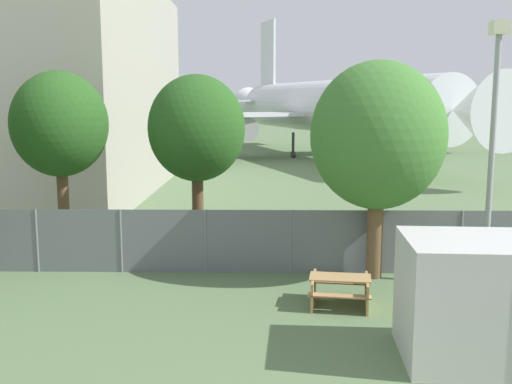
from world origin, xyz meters
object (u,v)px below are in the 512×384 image
at_px(tree_near_hangar, 60,125).
at_px(tree_left_of_cabin, 378,136).
at_px(airplane, 328,107).
at_px(picnic_bench_near_cabin, 340,288).
at_px(portable_cabin, 492,300).
at_px(tree_behind_benches, 197,129).

distance_m(tree_near_hangar, tree_left_of_cabin, 10.91).
bearing_deg(airplane, tree_near_hangar, -41.25).
bearing_deg(picnic_bench_near_cabin, portable_cabin, -49.71).
relative_size(tree_near_hangar, tree_behind_benches, 1.02).
xyz_separation_m(tree_near_hangar, tree_behind_benches, (4.73, 0.11, -0.14)).
relative_size(portable_cabin, tree_behind_benches, 0.60).
distance_m(airplane, tree_near_hangar, 34.56).
height_order(picnic_bench_near_cabin, tree_behind_benches, tree_behind_benches).
bearing_deg(picnic_bench_near_cabin, airplane, 84.78).
distance_m(picnic_bench_near_cabin, tree_behind_benches, 8.36).
xyz_separation_m(airplane, tree_behind_benches, (-7.78, -32.10, -0.31)).
relative_size(airplane, tree_left_of_cabin, 6.76).
bearing_deg(picnic_bench_near_cabin, tree_near_hangar, 146.19).
xyz_separation_m(tree_left_of_cabin, tree_behind_benches, (-5.58, 3.68, 0.02)).
bearing_deg(tree_near_hangar, airplane, 68.77).
height_order(tree_near_hangar, tree_behind_benches, tree_near_hangar).
bearing_deg(tree_left_of_cabin, portable_cabin, -76.50).
height_order(picnic_bench_near_cabin, tree_left_of_cabin, tree_left_of_cabin).
bearing_deg(portable_cabin, airplane, 91.83).
bearing_deg(airplane, portable_cabin, -21.21).
bearing_deg(airplane, picnic_bench_near_cabin, -25.24).
bearing_deg(picnic_bench_near_cabin, tree_behind_benches, 124.86).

